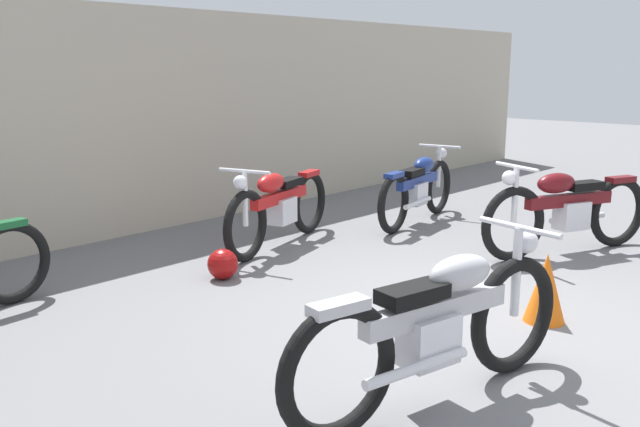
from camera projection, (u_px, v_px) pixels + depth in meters
The scene contains 8 objects.
ground_plane at pixel (482, 319), 5.41m from camera, with size 40.00×40.00×0.00m, color slate.
building_wall at pixel (142, 121), 8.18m from camera, with size 18.00×0.30×2.65m, color #B2A893.
helmet at pixel (223, 264), 6.41m from camera, with size 0.29×0.29×0.29m, color maroon.
traffic_cone at pixel (546, 288), 5.31m from camera, with size 0.32×0.32×0.55m, color orange.
motorcycle_red at pixel (279, 206), 7.51m from camera, with size 2.08×0.80×0.96m.
motorcycle_blue at pixel (418, 188), 8.67m from camera, with size 2.07×0.66×0.94m.
motorcycle_silver at pixel (438, 326), 4.00m from camera, with size 2.18×0.72×0.99m.
motorcycle_maroon at pixel (567, 209), 7.22m from camera, with size 2.08×1.07×1.00m.
Camera 1 is at (-4.65, -2.49, 1.96)m, focal length 38.30 mm.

